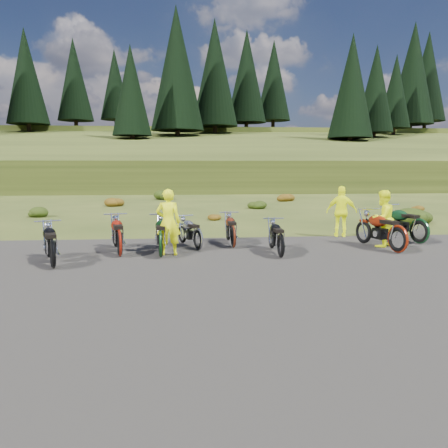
{
  "coord_description": "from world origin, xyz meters",
  "views": [
    {
      "loc": [
        -1.55,
        -11.09,
        2.54
      ],
      "look_at": [
        -0.51,
        1.5,
        0.85
      ],
      "focal_mm": 35.0,
      "sensor_mm": 36.0,
      "label": 1
    }
  ],
  "objects": [
    {
      "name": "ground",
      "position": [
        0.0,
        0.0,
        0.0
      ],
      "size": [
        300.0,
        300.0,
        0.0
      ],
      "primitive_type": "plane",
      "color": "#324316",
      "rests_on": "ground"
    },
    {
      "name": "conifer_20",
      "position": [
        -15.0,
        75.0,
        17.65
      ],
      "size": [
        5.72,
        5.72,
        15.0
      ],
      "color": "black",
      "rests_on": "ground"
    },
    {
      "name": "gravel_pad",
      "position": [
        0.0,
        -2.0,
        0.0
      ],
      "size": [
        20.0,
        12.0,
        0.04
      ],
      "primitive_type": "cube",
      "color": "black",
      "rests_on": "ground"
    },
    {
      "name": "conifer_24",
      "position": [
        9.0,
        68.0,
        18.16
      ],
      "size": [
        7.04,
        7.04,
        18.0
      ],
      "color": "black",
      "rests_on": "ground"
    },
    {
      "name": "motorcycle_6",
      "position": [
        4.5,
        0.91,
        0.0
      ],
      "size": [
        1.36,
        2.42,
        1.2
      ],
      "primitive_type": null,
      "rotation": [
        0.0,
        0.0,
        1.85
      ],
      "color": "maroon",
      "rests_on": "ground"
    },
    {
      "name": "hill_plateau",
      "position": [
        0.0,
        110.0,
        0.0
      ],
      "size": [
        300.0,
        90.0,
        9.17
      ],
      "primitive_type": "cube",
      "color": "#2F3C14",
      "rests_on": "ground"
    },
    {
      "name": "conifer_21",
      "position": [
        -9.0,
        50.0,
        12.56
      ],
      "size": [
        5.28,
        5.28,
        14.0
      ],
      "color": "black",
      "rests_on": "ground"
    },
    {
      "name": "shrub_6",
      "position": [
        5.4,
        19.8,
        0.38
      ],
      "size": [
        1.3,
        1.3,
        0.77
      ],
      "primitive_type": "ellipsoid",
      "color": "#6F350D",
      "rests_on": "ground"
    },
    {
      "name": "motorcycle_0",
      "position": [
        -4.88,
        -0.28,
        0.0
      ],
      "size": [
        1.39,
        2.19,
        1.09
      ],
      "primitive_type": null,
      "rotation": [
        0.0,
        0.0,
        1.94
      ],
      "color": "black",
      "rests_on": "ground"
    },
    {
      "name": "person_right_b",
      "position": [
        3.87,
        3.89,
        0.9
      ],
      "size": [
        1.13,
        0.69,
        1.8
      ],
      "primitive_type": "imported",
      "rotation": [
        0.0,
        0.0,
        2.89
      ],
      "color": "#F2FD0D",
      "rests_on": "ground"
    },
    {
      "name": "conifer_18",
      "position": [
        -27.0,
        63.0,
        16.66
      ],
      "size": [
        6.6,
        6.6,
        17.0
      ],
      "color": "black",
      "rests_on": "ground"
    },
    {
      "name": "shrub_2",
      "position": [
        -6.2,
        16.6,
        0.38
      ],
      "size": [
        1.3,
        1.3,
        0.77
      ],
      "primitive_type": "ellipsoid",
      "color": "#6F350D",
      "rests_on": "ground"
    },
    {
      "name": "conifer_23",
      "position": [
        3.0,
        62.0,
        17.47
      ],
      "size": [
        7.48,
        7.48,
        19.0
      ],
      "color": "black",
      "rests_on": "ground"
    },
    {
      "name": "motorcycle_2",
      "position": [
        -2.31,
        0.81,
        0.0
      ],
      "size": [
        0.8,
        2.15,
        1.11
      ],
      "primitive_type": null,
      "rotation": [
        0.0,
        0.0,
        1.61
      ],
      "color": "black",
      "rests_on": "ground"
    },
    {
      "name": "shrub_1",
      "position": [
        -9.1,
        11.3,
        0.31
      ],
      "size": [
        1.03,
        1.03,
        0.61
      ],
      "primitive_type": "ellipsoid",
      "color": "black",
      "rests_on": "ground"
    },
    {
      "name": "motorcycle_4",
      "position": [
        -0.18,
        2.06,
        0.0
      ],
      "size": [
        0.71,
        1.98,
        1.03
      ],
      "primitive_type": null,
      "rotation": [
        0.0,
        0.0,
        1.6
      ],
      "color": "#4D1A0C",
      "rests_on": "ground"
    },
    {
      "name": "motorcycle_3",
      "position": [
        -1.27,
        1.84,
        0.0
      ],
      "size": [
        1.29,
        1.94,
        0.97
      ],
      "primitive_type": null,
      "rotation": [
        0.0,
        0.0,
        1.97
      ],
      "color": "#9E9EA2",
      "rests_on": "ground"
    },
    {
      "name": "motorcycle_5",
      "position": [
        0.97,
        0.5,
        0.0
      ],
      "size": [
        0.65,
        1.92,
        1.0
      ],
      "primitive_type": null,
      "rotation": [
        0.0,
        0.0,
        1.58
      ],
      "color": "black",
      "rests_on": "ground"
    },
    {
      "name": "shrub_3",
      "position": [
        -3.3,
        21.9,
        0.46
      ],
      "size": [
        1.56,
        1.56,
        0.92
      ],
      "primitive_type": "ellipsoid",
      "color": "black",
      "rests_on": "ground"
    },
    {
      "name": "conifer_29",
      "position": [
        39.0,
        67.0,
        18.97
      ],
      "size": [
        7.92,
        7.92,
        20.0
      ],
      "color": "black",
      "rests_on": "ground"
    },
    {
      "name": "conifer_25",
      "position": [
        15.0,
        74.0,
        18.66
      ],
      "size": [
        6.6,
        6.6,
        17.0
      ],
      "color": "black",
      "rests_on": "ground"
    },
    {
      "name": "person_right_a",
      "position": [
        4.46,
        1.91,
        0.88
      ],
      "size": [
        1.08,
        1.01,
        1.76
      ],
      "primitive_type": "imported",
      "rotation": [
        0.0,
        0.0,
        3.68
      ],
      "color": "#F2FD0D",
      "rests_on": "ground"
    },
    {
      "name": "conifer_27",
      "position": [
        27.0,
        55.0,
        14.06
      ],
      "size": [
        5.72,
        5.72,
        15.0
      ],
      "color": "black",
      "rests_on": "ground"
    },
    {
      "name": "conifer_28",
      "position": [
        33.0,
        61.0,
        14.76
      ],
      "size": [
        5.28,
        5.28,
        14.0
      ],
      "color": "black",
      "rests_on": "ground"
    },
    {
      "name": "motorcycle_7",
      "position": [
        5.92,
        2.32,
        0.0
      ],
      "size": [
        1.46,
        2.43,
        1.21
      ],
      "primitive_type": null,
      "rotation": [
        0.0,
        0.0,
        1.89
      ],
      "color": "black",
      "rests_on": "ground"
    },
    {
      "name": "conifer_22",
      "position": [
        -3.0,
        56.0,
        16.77
      ],
      "size": [
        7.92,
        7.92,
        20.0
      ],
      "color": "black",
      "rests_on": "ground"
    },
    {
      "name": "shrub_8",
      "position": [
        11.2,
        12.4,
        0.23
      ],
      "size": [
        0.77,
        0.77,
        0.45
      ],
      "primitive_type": "ellipsoid",
      "color": "#6F350D",
      "rests_on": "ground"
    },
    {
      "name": "hill_slope",
      "position": [
        0.0,
        50.0,
        0.0
      ],
      "size": [
        300.0,
        45.97,
        9.37
      ],
      "primitive_type": null,
      "rotation": [
        0.14,
        0.0,
        0.0
      ],
      "color": "#2F3C14",
      "rests_on": "ground"
    },
    {
      "name": "shrub_4",
      "position": [
        -0.4,
        9.2,
        0.23
      ],
      "size": [
        0.77,
        0.77,
        0.45
      ],
      "primitive_type": "ellipsoid",
      "color": "#6F350D",
      "rests_on": "ground"
    },
    {
      "name": "person_middle",
      "position": [
        -2.11,
        1.15,
        0.94
      ],
      "size": [
        0.7,
        0.48,
        1.87
      ],
      "primitive_type": "imported",
      "rotation": [
        0.0,
        0.0,
        3.1
      ],
      "color": "#F2FD0D",
      "rests_on": "ground"
    },
    {
      "name": "motorcycle_1",
      "position": [
        -3.46,
        1.04,
        0.0
      ],
      "size": [
        1.18,
        2.23,
        1.11
      ],
      "primitive_type": null,
      "rotation": [
        0.0,
        0.0,
        1.81
      ],
      "color": "maroon",
      "rests_on": "ground"
    },
    {
      "name": "conifer_19",
      "position": [
        -21.0,
        69.0,
        17.36
      ],
      "size": [
        6.16,
        6.16,
        16.0
      ],
      "color": "black",
      "rests_on": "ground"
    },
    {
      "name": "conifer_30",
      "position": [
        45.0,
        73.0,
        19.66
      ],
      "size": [
        7.48,
        7.48,
        19.0
      ],
      "color": "black",
      "rests_on": "ground"
    },
    {
      "name": "conifer_26",
      "position": [
        21.0,
        49.0,
        13.37
      ],
      "size": [
        6.16,
        6.16,
        16.0
      ],
      "color": "black",
      "rests_on": "ground"
    },
    {
      "name": "shrub_5",
      "position": [
        2.5,
        14.5,
        0.31
      ],
      "size": [
        1.03,
        1.03,
        0.61
      ],
      "primitive_type": "ellipsoid",
      "color": "black",
      "rests_on": "ground"
    },
    {
      "name": "shrub_7",
      "position": [
        8.3,
        7.1,
        0.46
      ],
      "size": [
        1.56,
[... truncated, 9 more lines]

